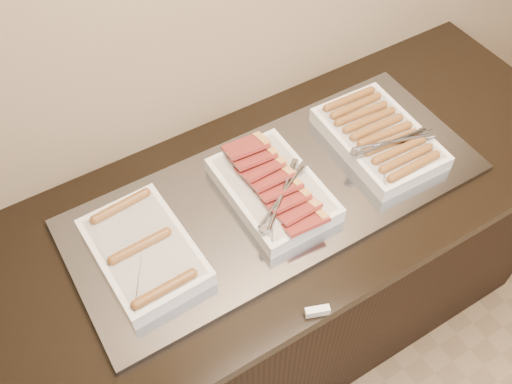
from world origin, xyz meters
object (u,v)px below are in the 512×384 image
dish_center (273,189)px  dish_right (379,137)px  dish_left (144,251)px  counter (270,277)px  warming_tray (278,195)px

dish_center → dish_right: dish_center is taller
dish_left → dish_center: dish_center is taller
dish_left → dish_right: size_ratio=0.92×
dish_left → dish_right: dish_right is taller
dish_center → dish_right: size_ratio=1.00×
dish_center → dish_right: bearing=-0.0°
counter → warming_tray: 0.46m
warming_tray → dish_left: (-0.41, 0.00, 0.04)m
dish_right → dish_left: bearing=-178.4°
dish_center → dish_right: 0.38m
counter → dish_center: size_ratio=5.34×
dish_center → counter: bearing=58.8°
counter → warming_tray: size_ratio=1.72×
warming_tray → dish_right: 0.36m
counter → dish_center: (-0.00, -0.00, 0.50)m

